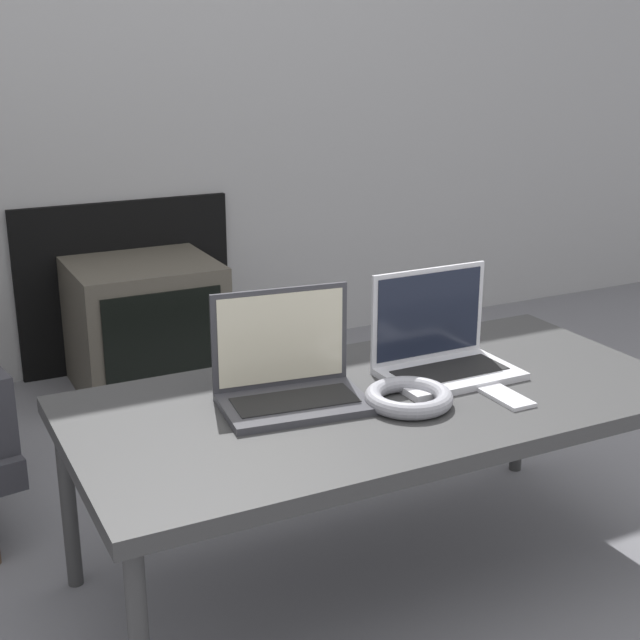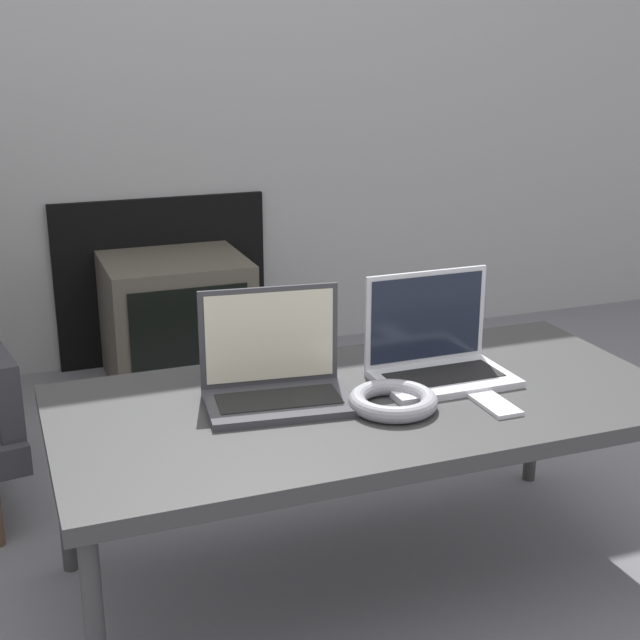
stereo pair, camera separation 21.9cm
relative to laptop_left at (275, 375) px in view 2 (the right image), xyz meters
The scene contains 7 objects.
wall_back 1.83m from the laptop_left, 83.34° to the left, with size 7.00×0.08×2.60m.
table 0.22m from the laptop_left, 17.96° to the right, with size 1.37×0.67×0.46m.
laptop_left is the anchor object (origin of this frame).
laptop_right 0.39m from the laptop_left, ahead, with size 0.31×0.20×0.24m.
headphones 0.26m from the laptop_left, 32.46° to the right, with size 0.19×0.19×0.04m.
phone 0.47m from the laptop_left, 24.73° to the right, with size 0.06×0.15×0.01m.
tv 1.40m from the laptop_left, 87.47° to the left, with size 0.50×0.46×0.46m.
Camera 2 is at (-0.74, -1.32, 1.22)m, focal length 50.00 mm.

